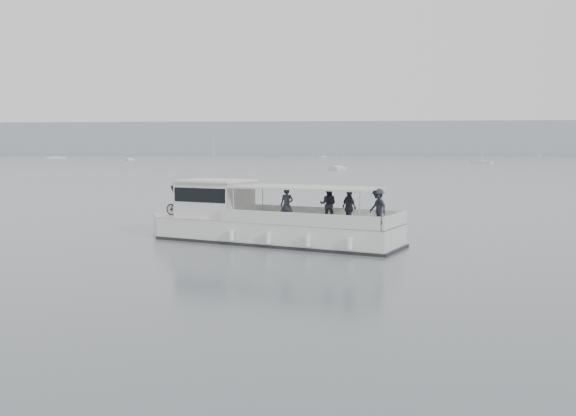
{
  "coord_description": "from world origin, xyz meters",
  "views": [
    {
      "loc": [
        6.37,
        -29.85,
        4.24
      ],
      "look_at": [
        3.77,
        -1.15,
        1.6
      ],
      "focal_mm": 40.0,
      "sensor_mm": 36.0,
      "label": 1
    }
  ],
  "objects": [
    {
      "name": "tour_boat",
      "position": [
        2.24,
        -0.73,
        0.88
      ],
      "size": [
        12.45,
        7.17,
        5.37
      ],
      "rotation": [
        0.0,
        0.0,
        -0.39
      ],
      "color": "white",
      "rests_on": "ground"
    },
    {
      "name": "ground",
      "position": [
        0.0,
        0.0,
        0.0
      ],
      "size": [
        1400.0,
        1400.0,
        0.0
      ],
      "primitive_type": "plane",
      "color": "slate",
      "rests_on": "ground"
    },
    {
      "name": "moored_fleet",
      "position": [
        -42.54,
        204.62,
        0.36
      ],
      "size": [
        422.71,
        379.92,
        11.08
      ],
      "color": "white",
      "rests_on": "ground"
    },
    {
      "name": "headland",
      "position": [
        0.0,
        560.0,
        14.0
      ],
      "size": [
        1400.0,
        90.0,
        28.0
      ],
      "primitive_type": "cube",
      "color": "#939EA8",
      "rests_on": "ground"
    }
  ]
}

